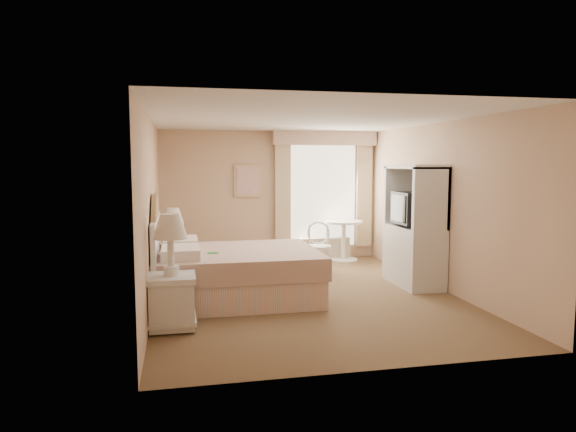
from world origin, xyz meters
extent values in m
cube|color=brown|center=(0.00, 0.00, 0.00)|extent=(4.20, 5.50, 0.01)
cube|color=silver|center=(0.00, 0.00, 2.50)|extent=(4.20, 5.50, 0.01)
cube|color=#D0AB8B|center=(0.00, 2.75, 1.25)|extent=(4.20, 0.01, 2.50)
cube|color=#D0AB8B|center=(0.00, -2.75, 1.25)|extent=(4.20, 0.01, 2.50)
cube|color=#D0AB8B|center=(-2.10, 0.00, 1.25)|extent=(0.01, 5.50, 2.50)
cube|color=#D0AB8B|center=(2.10, 0.00, 1.25)|extent=(0.01, 5.50, 2.50)
cube|color=white|center=(1.05, 2.72, 1.25)|extent=(1.30, 0.02, 2.00)
cube|color=tan|center=(0.22, 2.67, 1.25)|extent=(0.30, 0.08, 2.05)
cube|color=tan|center=(1.88, 2.67, 1.25)|extent=(0.30, 0.08, 2.05)
cube|color=tan|center=(1.05, 2.63, 2.37)|extent=(2.05, 0.20, 0.28)
cube|color=beige|center=(1.05, 2.63, 0.21)|extent=(1.00, 0.22, 0.42)
cube|color=tan|center=(-0.45, 2.72, 1.55)|extent=(0.52, 0.03, 0.62)
cube|color=beige|center=(-0.45, 2.70, 1.55)|extent=(0.42, 0.02, 0.52)
cube|color=tan|center=(-1.00, 0.02, 0.19)|extent=(2.24, 1.70, 0.38)
cube|color=#CAA997|center=(-1.00, 0.02, 0.53)|extent=(2.30, 1.77, 0.30)
cube|color=silver|center=(-1.73, -0.38, 0.75)|extent=(0.48, 0.66, 0.15)
cube|color=silver|center=(-1.73, 0.43, 0.75)|extent=(0.48, 0.66, 0.15)
cube|color=#268C38|center=(-1.30, -0.14, 0.69)|extent=(0.14, 0.10, 0.01)
cube|color=white|center=(-2.05, 0.02, 0.59)|extent=(0.06, 1.81, 1.17)
cylinder|color=#9C7753|center=(-2.05, 0.02, 0.69)|extent=(0.05, 1.60, 1.60)
cube|color=silver|center=(-1.84, -1.15, 0.29)|extent=(0.50, 0.50, 0.54)
cube|color=silver|center=(-1.84, -1.15, 0.59)|extent=(0.54, 0.54, 0.06)
cube|color=silver|center=(-1.84, -1.15, 0.11)|extent=(0.54, 0.54, 0.05)
cylinder|color=white|center=(-1.84, -1.15, 0.68)|extent=(0.17, 0.17, 0.11)
cylinder|color=white|center=(-1.84, -1.15, 0.90)|extent=(0.08, 0.08, 0.43)
cone|color=silver|center=(-1.84, -1.15, 1.19)|extent=(0.39, 0.39, 0.28)
cube|color=silver|center=(-1.84, 1.31, 0.26)|extent=(0.44, 0.44, 0.48)
cube|color=silver|center=(-1.84, 1.31, 0.53)|extent=(0.48, 0.48, 0.06)
cube|color=silver|center=(-1.84, 1.31, 0.10)|extent=(0.48, 0.48, 0.05)
cylinder|color=white|center=(-1.84, 1.31, 0.60)|extent=(0.15, 0.15, 0.10)
cylinder|color=white|center=(-1.84, 1.31, 0.79)|extent=(0.07, 0.07, 0.38)
cone|color=silver|center=(-1.84, 1.31, 1.05)|extent=(0.34, 0.34, 0.25)
cylinder|color=white|center=(1.37, 2.40, 0.02)|extent=(0.54, 0.54, 0.03)
cylinder|color=white|center=(1.37, 2.40, 0.39)|extent=(0.08, 0.08, 0.73)
cylinder|color=silver|center=(1.37, 2.40, 0.75)|extent=(0.73, 0.73, 0.04)
cylinder|color=white|center=(0.48, 1.42, 0.21)|extent=(0.03, 0.03, 0.42)
cylinder|color=white|center=(0.79, 1.38, 0.21)|extent=(0.03, 0.03, 0.42)
cylinder|color=white|center=(0.52, 1.74, 0.21)|extent=(0.03, 0.03, 0.42)
cylinder|color=white|center=(0.84, 1.69, 0.21)|extent=(0.03, 0.03, 0.42)
cylinder|color=silver|center=(0.66, 1.56, 0.43)|extent=(0.46, 0.46, 0.04)
torus|color=white|center=(0.67, 1.69, 0.66)|extent=(0.41, 0.15, 0.40)
cylinder|color=white|center=(0.52, 1.74, 0.61)|extent=(0.03, 0.03, 0.37)
cylinder|color=white|center=(0.84, 1.69, 0.61)|extent=(0.03, 0.03, 0.37)
cube|color=silver|center=(1.81, 0.25, 0.46)|extent=(0.56, 1.12, 0.92)
cube|color=silver|center=(1.81, -0.27, 1.38)|extent=(0.56, 0.08, 0.92)
cube|color=silver|center=(1.81, 0.77, 1.38)|extent=(0.56, 0.08, 0.92)
cube|color=silver|center=(1.81, 0.25, 1.84)|extent=(0.56, 1.12, 0.06)
cube|color=silver|center=(2.07, 0.25, 1.38)|extent=(0.04, 1.12, 0.92)
cube|color=black|center=(1.78, 0.25, 1.20)|extent=(0.49, 0.61, 0.49)
cube|color=black|center=(1.54, 0.25, 1.20)|extent=(0.02, 0.51, 0.41)
camera|label=1|loc=(-1.73, -7.02, 1.90)|focal=32.00mm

